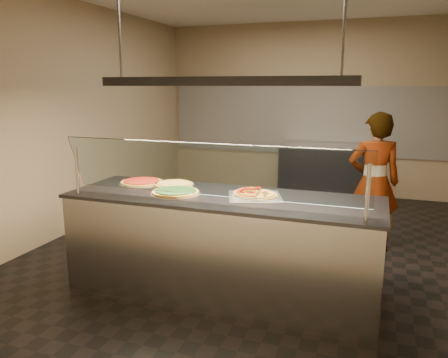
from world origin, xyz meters
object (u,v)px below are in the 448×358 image
(half_pizza_sausage, at_px, (265,195))
(pizza_spatula, at_px, (173,184))
(pizza_cheese, at_px, (174,184))
(prep_table, at_px, (324,172))
(sneeze_guard, at_px, (208,171))
(pizza_spinach, at_px, (176,192))
(pizza_tomato, at_px, (142,182))
(heat_lamp_housing, at_px, (222,81))
(perforated_tray, at_px, (255,196))
(half_pizza_pepperoni, at_px, (245,192))
(worker, at_px, (374,182))
(serving_counter, at_px, (222,244))

(half_pizza_sausage, relative_size, pizza_spatula, 1.69)
(pizza_cheese, height_order, prep_table, pizza_cheese)
(sneeze_guard, bearing_deg, pizza_spinach, 147.83)
(pizza_tomato, distance_m, heat_lamp_housing, 1.41)
(sneeze_guard, distance_m, pizza_cheese, 0.87)
(perforated_tray, xyz_separation_m, half_pizza_sausage, (0.09, -0.00, 0.02))
(half_pizza_sausage, bearing_deg, sneeze_guard, -133.94)
(perforated_tray, distance_m, heat_lamp_housing, 1.06)
(half_pizza_pepperoni, bearing_deg, worker, 54.51)
(serving_counter, height_order, heat_lamp_housing, heat_lamp_housing)
(sneeze_guard, distance_m, perforated_tray, 0.58)
(pizza_spinach, distance_m, pizza_tomato, 0.60)
(pizza_tomato, xyz_separation_m, worker, (2.25, 1.38, -0.13))
(perforated_tray, bearing_deg, serving_counter, -168.52)
(prep_table, bearing_deg, sneeze_guard, -96.57)
(perforated_tray, height_order, pizza_cheese, pizza_cheese)
(sneeze_guard, distance_m, worker, 2.37)
(pizza_tomato, height_order, worker, worker)
(perforated_tray, height_order, pizza_tomato, pizza_tomato)
(sneeze_guard, height_order, half_pizza_sausage, sneeze_guard)
(half_pizza_pepperoni, bearing_deg, pizza_spatula, 172.35)
(sneeze_guard, xyz_separation_m, pizza_spatula, (-0.57, 0.51, -0.27))
(half_pizza_sausage, bearing_deg, heat_lamp_housing, -171.30)
(worker, bearing_deg, sneeze_guard, 43.06)
(pizza_tomato, bearing_deg, pizza_cheese, 1.17)
(pizza_spinach, height_order, pizza_tomato, pizza_spinach)
(sneeze_guard, height_order, heat_lamp_housing, heat_lamp_housing)
(pizza_tomato, distance_m, prep_table, 3.91)
(perforated_tray, relative_size, half_pizza_pepperoni, 1.39)
(perforated_tray, height_order, heat_lamp_housing, heat_lamp_housing)
(pizza_cheese, distance_m, pizza_spatula, 0.07)
(half_pizza_pepperoni, relative_size, pizza_cheese, 1.04)
(pizza_cheese, bearing_deg, perforated_tray, -10.64)
(pizza_spinach, relative_size, prep_table, 0.31)
(perforated_tray, distance_m, worker, 1.84)
(prep_table, height_order, worker, worker)
(serving_counter, bearing_deg, pizza_tomato, 167.08)
(serving_counter, xyz_separation_m, worker, (1.30, 1.60, 0.35))
(pizza_spinach, xyz_separation_m, worker, (1.73, 1.67, -0.13))
(prep_table, bearing_deg, half_pizza_sausage, -91.40)
(serving_counter, xyz_separation_m, pizza_cheese, (-0.59, 0.23, 0.48))
(half_pizza_pepperoni, height_order, worker, worker)
(heat_lamp_housing, bearing_deg, prep_table, 82.85)
(half_pizza_pepperoni, relative_size, worker, 0.26)
(serving_counter, distance_m, perforated_tray, 0.56)
(pizza_tomato, bearing_deg, pizza_spinach, -28.96)
(half_pizza_pepperoni, bearing_deg, perforated_tray, -0.54)
(half_pizza_pepperoni, distance_m, prep_table, 3.81)
(perforated_tray, bearing_deg, half_pizza_sausage, -0.40)
(perforated_tray, height_order, half_pizza_pepperoni, half_pizza_pepperoni)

